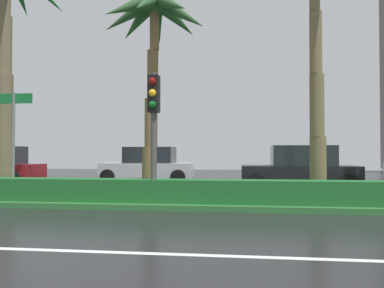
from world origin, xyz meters
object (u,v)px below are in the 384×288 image
at_px(traffic_signal_median_right, 154,113).
at_px(car_in_traffic_third, 300,169).
at_px(street_name_sign, 14,130).
at_px(palm_tree_centre, 153,25).
at_px(car_in_traffic_second, 148,166).

bearing_deg(traffic_signal_median_right, car_in_traffic_third, 50.37).
xyz_separation_m(street_name_sign, car_in_traffic_third, (8.53, 5.07, -1.25)).
relative_size(palm_tree_centre, street_name_sign, 2.14).
height_order(traffic_signal_median_right, car_in_traffic_third, traffic_signal_median_right).
bearing_deg(car_in_traffic_second, traffic_signal_median_right, 104.64).
distance_m(palm_tree_centre, traffic_signal_median_right, 3.32).
bearing_deg(traffic_signal_median_right, car_in_traffic_second, 104.64).
xyz_separation_m(traffic_signal_median_right, street_name_sign, (-4.08, 0.31, -0.40)).
bearing_deg(palm_tree_centre, street_name_sign, -160.19).
bearing_deg(car_in_traffic_third, palm_tree_centre, 37.66).
relative_size(street_name_sign, car_in_traffic_second, 0.70).
relative_size(traffic_signal_median_right, street_name_sign, 1.13).
distance_m(car_in_traffic_second, car_in_traffic_third, 7.35).
distance_m(street_name_sign, car_in_traffic_third, 10.00).
bearing_deg(street_name_sign, car_in_traffic_third, 30.70).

